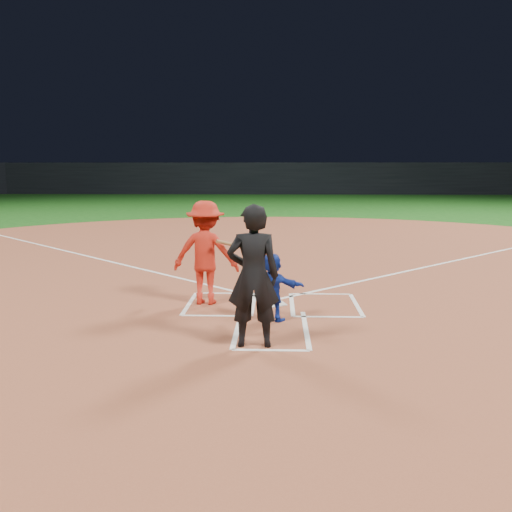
{
  "coord_description": "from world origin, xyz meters",
  "views": [
    {
      "loc": [
        0.08,
        -10.59,
        2.56
      ],
      "look_at": [
        -0.3,
        -0.4,
        1.0
      ],
      "focal_mm": 40.0,
      "sensor_mm": 36.0,
      "label": 1
    }
  ],
  "objects_px": {
    "home_plate": "(273,304)",
    "catcher": "(272,287)",
    "batter_at_plate": "(206,253)",
    "umpire": "(253,276)"
  },
  "relations": [
    {
      "from": "home_plate",
      "to": "catcher",
      "type": "relative_size",
      "value": 0.52
    },
    {
      "from": "home_plate",
      "to": "batter_at_plate",
      "type": "height_order",
      "value": "batter_at_plate"
    },
    {
      "from": "home_plate",
      "to": "batter_at_plate",
      "type": "distance_m",
      "value": 1.6
    },
    {
      "from": "home_plate",
      "to": "catcher",
      "type": "height_order",
      "value": "catcher"
    },
    {
      "from": "catcher",
      "to": "umpire",
      "type": "relative_size",
      "value": 0.56
    },
    {
      "from": "catcher",
      "to": "batter_at_plate",
      "type": "height_order",
      "value": "batter_at_plate"
    },
    {
      "from": "catcher",
      "to": "umpire",
      "type": "distance_m",
      "value": 1.51
    },
    {
      "from": "home_plate",
      "to": "catcher",
      "type": "distance_m",
      "value": 1.3
    },
    {
      "from": "umpire",
      "to": "batter_at_plate",
      "type": "height_order",
      "value": "umpire"
    },
    {
      "from": "umpire",
      "to": "batter_at_plate",
      "type": "distance_m",
      "value": 2.81
    }
  ]
}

